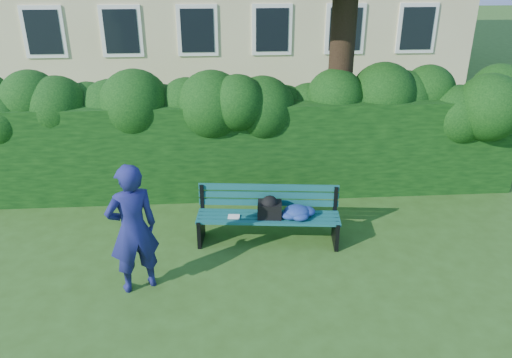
{
  "coord_description": "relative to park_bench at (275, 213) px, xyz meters",
  "views": [
    {
      "loc": [
        -0.52,
        -6.61,
        4.2
      ],
      "look_at": [
        0.0,
        0.6,
        0.95
      ],
      "focal_mm": 35.0,
      "sensor_mm": 36.0,
      "label": 1
    }
  ],
  "objects": [
    {
      "name": "park_bench",
      "position": [
        0.0,
        0.0,
        0.0
      ],
      "size": [
        2.28,
        0.8,
        0.89
      ],
      "rotation": [
        0.0,
        0.0,
        -0.11
      ],
      "color": "#104E50",
      "rests_on": "ground"
    },
    {
      "name": "ground",
      "position": [
        -0.27,
        -0.26,
        -0.5
      ],
      "size": [
        80.0,
        80.0,
        0.0
      ],
      "primitive_type": "plane",
      "color": "#2E511A",
      "rests_on": "ground"
    },
    {
      "name": "man_reading",
      "position": [
        -2.0,
        -1.07,
        0.41
      ],
      "size": [
        0.79,
        0.68,
        1.84
      ],
      "primitive_type": "imported",
      "rotation": [
        0.0,
        0.0,
        3.56
      ],
      "color": "navy",
      "rests_on": "ground"
    },
    {
      "name": "hedge",
      "position": [
        -0.27,
        1.94,
        0.4
      ],
      "size": [
        10.0,
        1.0,
        1.8
      ],
      "color": "black",
      "rests_on": "ground"
    }
  ]
}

